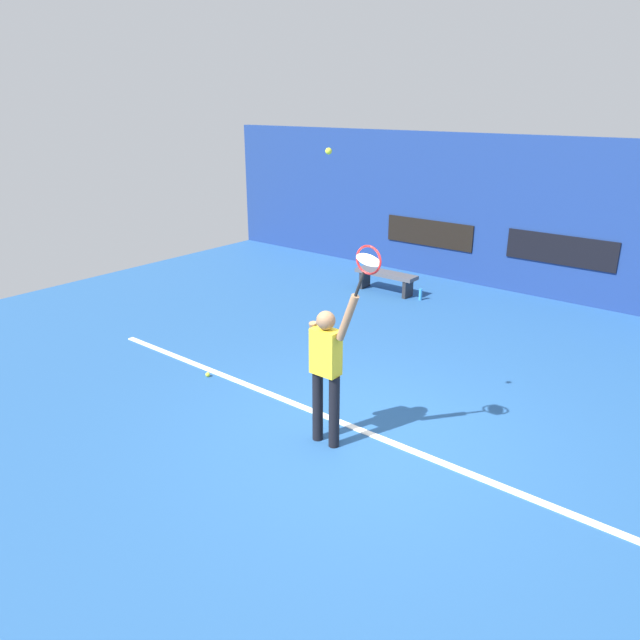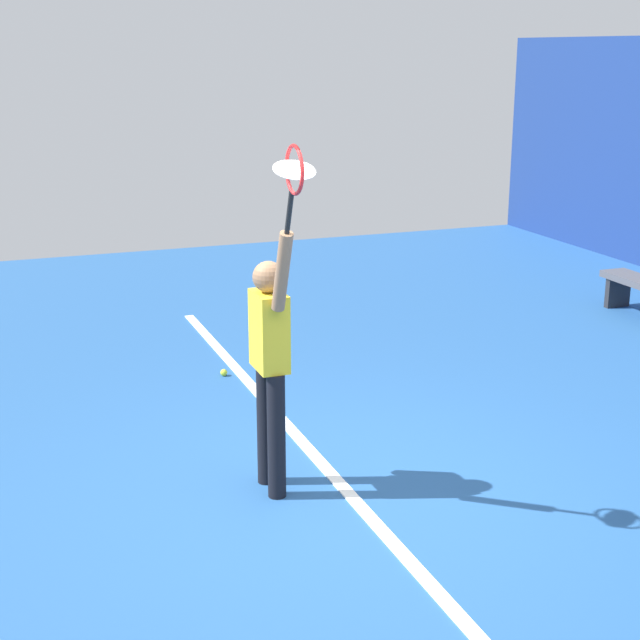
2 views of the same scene
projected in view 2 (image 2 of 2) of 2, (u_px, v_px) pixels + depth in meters
ground_plane at (342, 493)px, 6.82m from camera, size 18.00×18.00×0.00m
court_baseline at (347, 492)px, 6.83m from camera, size 10.00×0.10×0.01m
tennis_player at (271, 357)px, 6.62m from camera, size 0.69×0.31×1.97m
tennis_racket at (294, 175)px, 5.77m from camera, size 0.40×0.27×0.62m
spare_ball at (224, 372)px, 9.27m from camera, size 0.07×0.07×0.07m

